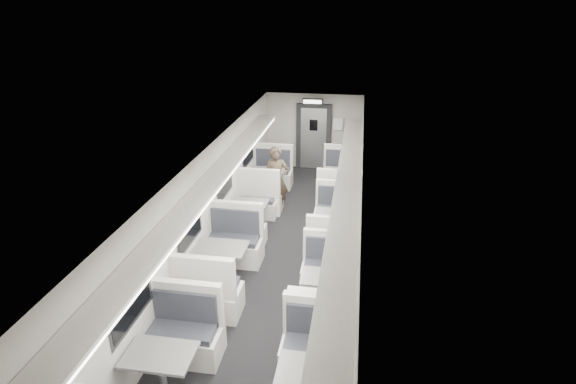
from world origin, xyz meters
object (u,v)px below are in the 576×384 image
(booth_left_b, at_px, (251,215))
(booth_right_b, at_px, (334,228))
(booth_left_c, at_px, (222,265))
(vestibule_door, at_px, (313,137))
(booth_left_d, at_px, (162,376))
(passenger, at_px, (276,180))
(booth_right_c, at_px, (325,294))
(booth_left_a, at_px, (267,184))
(exit_sign, at_px, (313,101))
(booth_right_a, at_px, (340,184))

(booth_left_b, relative_size, booth_right_b, 0.95)
(booth_left_b, height_order, booth_left_c, booth_left_c)
(booth_right_b, distance_m, vestibule_door, 4.94)
(booth_left_c, xyz_separation_m, booth_left_d, (0.00, -2.73, -0.02))
(passenger, bearing_deg, booth_left_c, -105.32)
(booth_right_c, xyz_separation_m, passenger, (-1.58, 3.91, 0.49))
(booth_left_d, distance_m, booth_right_c, 2.99)
(booth_left_a, xyz_separation_m, booth_right_b, (2.00, -2.24, -0.03))
(booth_right_b, height_order, passenger, passenger)
(booth_left_b, bearing_deg, booth_right_c, -54.71)
(booth_left_d, bearing_deg, exit_sign, 83.64)
(booth_left_b, height_order, exit_sign, exit_sign)
(booth_left_c, bearing_deg, vestibule_door, 81.55)
(booth_right_a, height_order, booth_right_b, booth_right_a)
(booth_left_a, xyz_separation_m, booth_right_c, (2.00, -4.69, -0.04))
(booth_right_b, height_order, booth_right_c, booth_right_b)
(booth_left_a, distance_m, booth_left_c, 4.18)
(booth_right_c, bearing_deg, booth_right_a, 90.00)
(booth_left_c, relative_size, passenger, 1.37)
(booth_right_a, xyz_separation_m, booth_right_b, (0.00, -2.54, -0.03))
(booth_left_a, height_order, booth_right_c, booth_left_a)
(booth_right_a, relative_size, vestibule_door, 1.08)
(booth_left_c, relative_size, booth_left_d, 1.05)
(booth_left_d, bearing_deg, booth_left_a, 90.00)
(booth_left_a, bearing_deg, booth_right_b, -48.24)
(passenger, bearing_deg, vestibule_door, 71.92)
(booth_left_b, bearing_deg, booth_right_a, 47.31)
(vestibule_door, relative_size, exit_sign, 3.39)
(booth_right_b, xyz_separation_m, exit_sign, (-1.00, 4.31, 1.90))
(booth_left_b, distance_m, exit_sign, 4.49)
(booth_left_a, distance_m, booth_right_c, 5.10)
(booth_left_a, bearing_deg, passenger, -61.63)
(booth_left_b, relative_size, booth_right_c, 0.97)
(booth_right_b, distance_m, booth_right_c, 2.45)
(booth_right_a, relative_size, exit_sign, 3.65)
(booth_left_b, height_order, vestibule_door, vestibule_door)
(booth_right_a, bearing_deg, booth_right_b, -90.00)
(booth_left_d, bearing_deg, booth_left_b, 90.00)
(booth_left_b, relative_size, exit_sign, 3.22)
(booth_left_b, bearing_deg, booth_left_a, 90.00)
(booth_left_a, bearing_deg, booth_left_c, -90.00)
(vestibule_door, height_order, exit_sign, exit_sign)
(booth_left_c, xyz_separation_m, booth_right_c, (2.00, -0.51, -0.05))
(exit_sign, bearing_deg, booth_left_a, -115.81)
(booth_right_b, bearing_deg, vestibule_door, 101.78)
(booth_left_c, bearing_deg, booth_left_a, 90.00)
(booth_left_d, distance_m, exit_sign, 9.22)
(booth_left_b, xyz_separation_m, booth_right_b, (2.00, -0.38, 0.02))
(booth_left_d, height_order, booth_right_b, booth_left_d)
(booth_left_a, distance_m, booth_left_b, 1.87)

